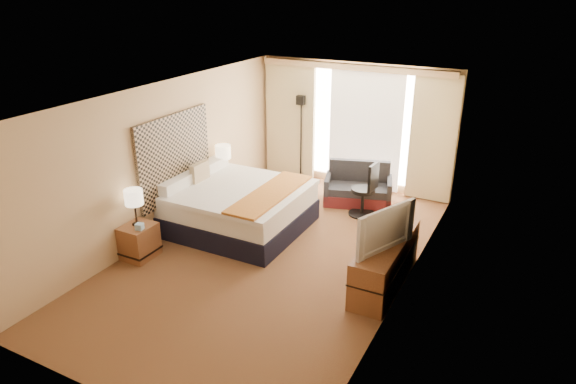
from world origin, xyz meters
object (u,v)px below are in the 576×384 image
at_px(television, 380,226).
at_px(media_dresser, 385,262).
at_px(loveseat, 358,190).
at_px(lamp_right, 223,152).
at_px(floor_lamp, 301,121).
at_px(nightstand_right, 227,189).
at_px(lamp_left, 134,198).
at_px(desk_chair, 366,192).
at_px(bed, 237,207).
at_px(nightstand_left, 139,241).

bearing_deg(television, media_dresser, 11.73).
distance_m(loveseat, lamp_right, 2.75).
xyz_separation_m(floor_lamp, television, (2.93, -3.53, -0.30)).
xyz_separation_m(nightstand_right, lamp_left, (-0.02, -2.48, 0.74)).
bearing_deg(media_dresser, desk_chair, 116.41).
distance_m(bed, desk_chair, 2.40).
xyz_separation_m(bed, floor_lamp, (-0.09, 2.73, 0.91)).
distance_m(media_dresser, television, 0.70).
xyz_separation_m(floor_lamp, lamp_left, (-0.74, -4.33, -0.30)).
bearing_deg(television, lamp_left, 126.31).
height_order(nightstand_right, loveseat, loveseat).
bearing_deg(television, lamp_right, 89.81).
xyz_separation_m(lamp_left, lamp_right, (-0.01, 2.46, 0.02)).
bearing_deg(floor_lamp, bed, -88.15).
distance_m(lamp_right, television, 4.04).
relative_size(media_dresser, loveseat, 1.25).
bearing_deg(nightstand_left, television, 12.66).
xyz_separation_m(media_dresser, desk_chair, (-1.04, 2.10, 0.12)).
height_order(lamp_left, lamp_right, lamp_right).
xyz_separation_m(lamp_left, television, (3.67, 0.80, -0.00)).
xyz_separation_m(nightstand_right, desk_chair, (2.66, 0.65, 0.19)).
bearing_deg(lamp_right, nightstand_right, 37.56).
relative_size(lamp_right, television, 0.57).
bearing_deg(bed, desk_chair, 39.47).
bearing_deg(nightstand_left, lamp_right, 90.78).
xyz_separation_m(floor_lamp, desk_chair, (1.94, -1.20, -0.85)).
xyz_separation_m(loveseat, desk_chair, (0.33, -0.51, 0.20)).
bearing_deg(desk_chair, media_dresser, -60.23).
height_order(nightstand_left, desk_chair, desk_chair).
distance_m(nightstand_left, lamp_right, 2.59).
bearing_deg(lamp_left, floor_lamp, 80.31).
bearing_deg(television, bed, 98.21).
height_order(nightstand_left, floor_lamp, floor_lamp).
xyz_separation_m(bed, lamp_right, (-0.84, 0.85, 0.63)).
bearing_deg(nightstand_right, lamp_left, -90.44).
bearing_deg(lamp_right, television, -24.18).
xyz_separation_m(nightstand_left, lamp_right, (-0.03, 2.47, 0.76)).
height_order(desk_chair, television, television).
bearing_deg(media_dresser, nightstand_left, -164.16).
relative_size(bed, loveseat, 1.56).
relative_size(media_dresser, desk_chair, 1.72).
distance_m(nightstand_left, floor_lamp, 4.53).
relative_size(loveseat, lamp_right, 2.31).
bearing_deg(floor_lamp, lamp_right, -111.89).
bearing_deg(floor_lamp, lamp_left, -99.69).
bearing_deg(desk_chair, nightstand_right, -162.97).
distance_m(nightstand_right, desk_chair, 2.74).
bearing_deg(media_dresser, bed, 168.79).
height_order(nightstand_left, loveseat, loveseat).
bearing_deg(lamp_right, loveseat, 26.45).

